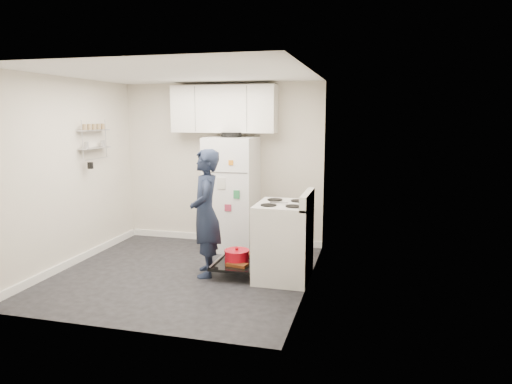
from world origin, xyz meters
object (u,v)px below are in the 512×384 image
(electric_range, at_px, (283,242))
(open_oven_door, at_px, (237,259))
(refrigerator, at_px, (232,193))
(person, at_px, (205,213))

(electric_range, distance_m, open_oven_door, 0.65)
(electric_range, distance_m, refrigerator, 1.53)
(electric_range, relative_size, open_oven_door, 1.53)
(open_oven_door, bearing_deg, electric_range, 0.69)
(open_oven_door, distance_m, refrigerator, 1.35)
(open_oven_door, height_order, person, person)
(electric_range, height_order, open_oven_door, electric_range)
(electric_range, xyz_separation_m, person, (-0.96, -0.11, 0.33))
(electric_range, xyz_separation_m, open_oven_door, (-0.59, -0.01, -0.27))
(refrigerator, bearing_deg, open_oven_door, -69.74)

